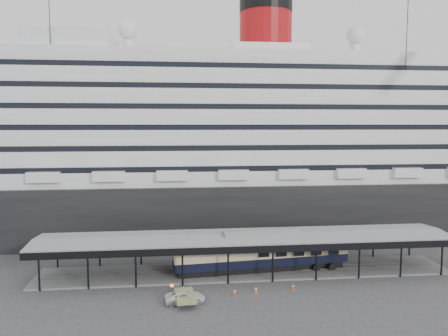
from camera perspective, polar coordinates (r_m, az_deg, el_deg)
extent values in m
plane|color=#363638|center=(57.05, 3.64, -15.04)|extent=(200.00, 200.00, 0.00)
cube|color=black|center=(86.41, 0.02, -4.43)|extent=(130.00, 30.00, 10.00)
cylinder|color=#9A0C0F|center=(88.00, 5.44, 16.95)|extent=(10.00, 10.00, 9.00)
cylinder|color=black|center=(89.18, 5.47, 20.25)|extent=(10.10, 10.10, 2.50)
sphere|color=silver|center=(86.80, -12.44, 17.20)|extent=(3.60, 3.60, 3.60)
sphere|color=silver|center=(93.27, 16.80, 16.28)|extent=(3.60, 3.60, 3.60)
cube|color=slate|center=(61.65, 2.82, -13.31)|extent=(56.00, 8.00, 0.24)
cube|color=slate|center=(60.93, 2.93, -13.38)|extent=(54.00, 0.08, 0.10)
cube|color=slate|center=(62.27, 2.72, -12.96)|extent=(54.00, 0.08, 0.10)
cube|color=black|center=(56.11, 3.58, -10.60)|extent=(56.00, 0.18, 0.90)
cube|color=black|center=(64.68, 2.21, -8.39)|extent=(56.00, 0.18, 0.90)
cube|color=slate|center=(60.19, 2.85, -8.75)|extent=(56.00, 9.00, 0.24)
cylinder|color=black|center=(77.02, -21.45, 7.84)|extent=(0.12, 0.12, 47.21)
cylinder|color=black|center=(82.90, 22.45, 7.63)|extent=(0.12, 0.12, 47.21)
imported|color=silver|center=(51.87, -5.11, -16.47)|extent=(4.74, 2.48, 1.27)
cube|color=black|center=(61.86, 4.90, -12.76)|extent=(23.24, 4.94, 0.77)
cube|color=black|center=(61.55, 4.91, -11.89)|extent=(24.38, 5.48, 1.21)
cube|color=beige|center=(61.17, 4.92, -10.71)|extent=(24.38, 5.52, 1.43)
cube|color=black|center=(60.91, 4.92, -9.87)|extent=(24.38, 5.48, 0.44)
cube|color=#F55D0D|center=(54.82, 4.19, -15.91)|extent=(0.42, 0.42, 0.03)
cone|color=#F55D0D|center=(54.68, 4.20, -15.54)|extent=(0.35, 0.35, 0.76)
cylinder|color=white|center=(54.65, 4.20, -15.46)|extent=(0.24, 0.24, 0.15)
cube|color=red|center=(53.88, 1.40, -16.29)|extent=(0.46, 0.46, 0.03)
cone|color=red|center=(53.73, 1.40, -15.88)|extent=(0.39, 0.39, 0.81)
cylinder|color=white|center=(53.70, 1.40, -15.81)|extent=(0.26, 0.26, 0.16)
cube|color=#D5540B|center=(56.18, 9.03, -15.42)|extent=(0.43, 0.43, 0.03)
cone|color=#D5540B|center=(56.05, 9.04, -15.07)|extent=(0.36, 0.36, 0.72)
cylinder|color=white|center=(56.03, 9.04, -15.00)|extent=(0.23, 0.23, 0.14)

